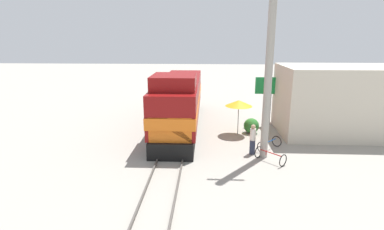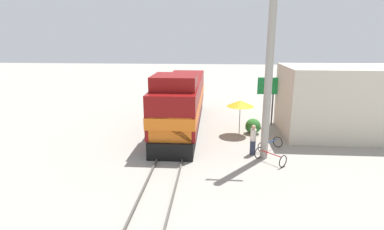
% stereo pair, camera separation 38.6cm
% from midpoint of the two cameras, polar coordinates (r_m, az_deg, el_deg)
% --- Properties ---
extents(ground_plane, '(120.00, 120.00, 0.00)m').
position_cam_midpoint_polar(ground_plane, '(19.87, -3.76, -5.43)').
color(ground_plane, gray).
extents(rail_near, '(0.08, 36.31, 0.15)m').
position_cam_midpoint_polar(rail_near, '(19.94, -5.82, -5.17)').
color(rail_near, '#4C4742').
rests_on(rail_near, ground_plane).
extents(rail_far, '(0.08, 36.31, 0.15)m').
position_cam_midpoint_polar(rail_far, '(19.78, -1.68, -5.27)').
color(rail_far, '#4C4742').
rests_on(rail_far, ground_plane).
extents(locomotive, '(2.92, 13.92, 4.55)m').
position_cam_midpoint_polar(locomotive, '(22.75, -2.83, 2.35)').
color(locomotive, black).
rests_on(locomotive, ground_plane).
extents(utility_pole, '(1.80, 0.42, 10.81)m').
position_cam_midpoint_polar(utility_pole, '(16.89, 13.86, 9.66)').
color(utility_pole, '#9E998E').
rests_on(utility_pole, ground_plane).
extents(vendor_umbrella, '(1.91, 1.91, 2.51)m').
position_cam_midpoint_polar(vendor_umbrella, '(21.33, 8.39, 2.24)').
color(vendor_umbrella, '#4C4C4C').
rests_on(vendor_umbrella, ground_plane).
extents(billboard_sign, '(2.47, 0.12, 3.80)m').
position_cam_midpoint_polar(billboard_sign, '(24.14, 14.39, 4.89)').
color(billboard_sign, '#595959').
rests_on(billboard_sign, ground_plane).
extents(shrub_cluster, '(1.10, 1.10, 1.10)m').
position_cam_midpoint_polar(shrub_cluster, '(22.16, 10.74, -2.02)').
color(shrub_cluster, '#2D722D').
rests_on(shrub_cluster, ground_plane).
extents(person_bystander, '(0.34, 0.34, 1.84)m').
position_cam_midpoint_polar(person_bystander, '(18.08, 10.89, -4.33)').
color(person_bystander, '#2D3347').
rests_on(person_bystander, ground_plane).
extents(bicycle, '(1.67, 1.68, 0.70)m').
position_cam_midpoint_polar(bicycle, '(19.22, 13.98, -5.41)').
color(bicycle, black).
rests_on(bicycle, ground_plane).
extents(bicycle_spare, '(1.66, 1.69, 0.69)m').
position_cam_midpoint_polar(bicycle_spare, '(17.40, 14.06, -7.58)').
color(bicycle_spare, black).
rests_on(bicycle_spare, ground_plane).
extents(building_block_distant, '(8.99, 5.31, 4.86)m').
position_cam_midpoint_polar(building_block_distant, '(23.82, 26.63, 2.48)').
color(building_block_distant, beige).
rests_on(building_block_distant, ground_plane).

